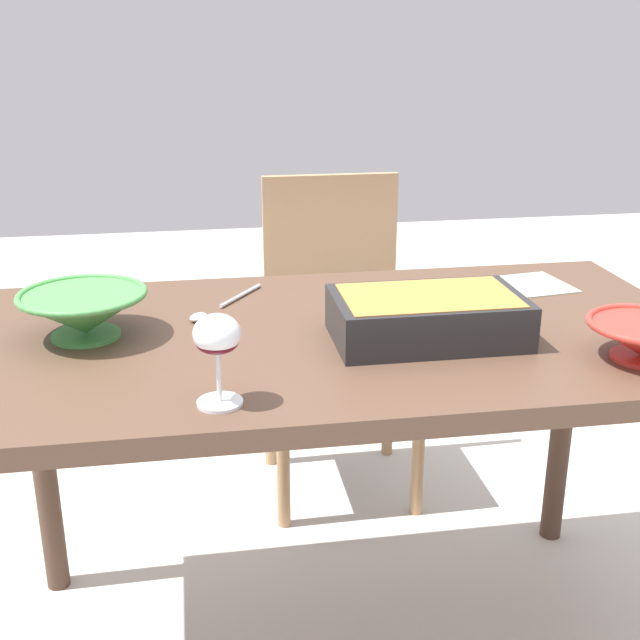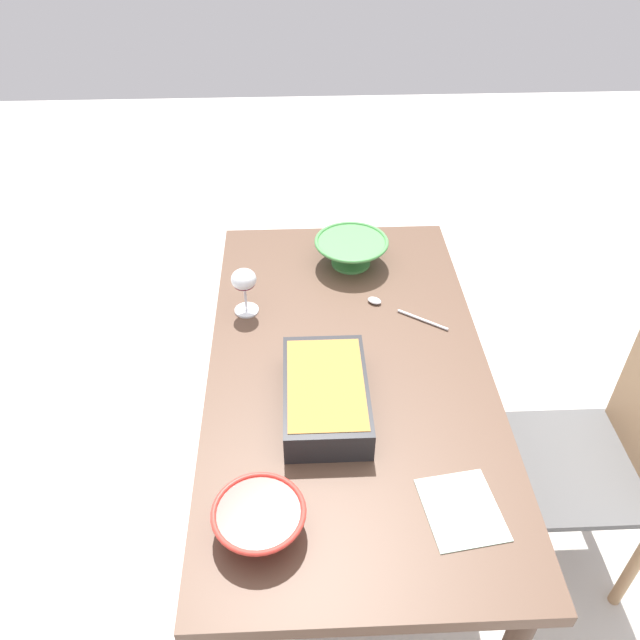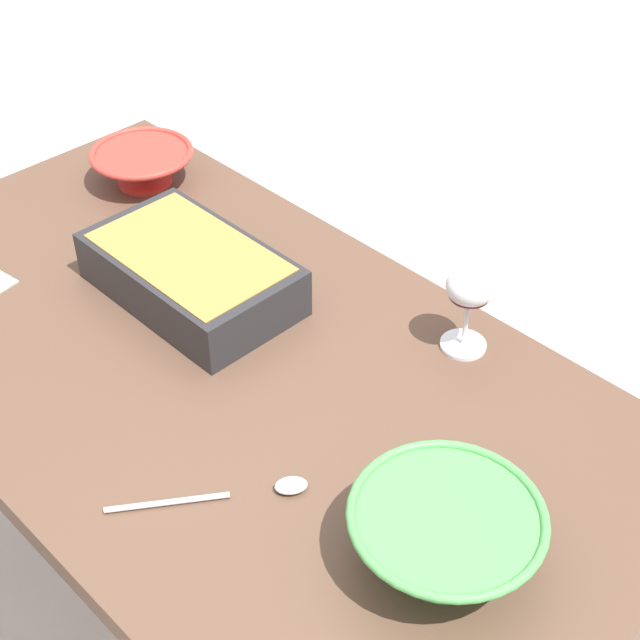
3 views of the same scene
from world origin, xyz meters
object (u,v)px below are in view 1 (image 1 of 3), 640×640
object	(u,v)px
serving_spoon	(215,309)
chair	(336,323)
dining_table	(341,371)
napkin	(526,285)
casserole_dish	(428,315)
small_bowl	(84,312)
wine_glass	(217,341)

from	to	relation	value
serving_spoon	chair	bearing A→B (deg)	-121.52
dining_table	chair	bearing A→B (deg)	-99.68
chair	napkin	world-z (taller)	chair
casserole_dish	small_bowl	bearing A→B (deg)	-10.31
chair	napkin	xyz separation A→B (m)	(-0.34, 0.53, 0.26)
wine_glass	casserole_dish	world-z (taller)	wine_glass
casserole_dish	serving_spoon	distance (m)	0.45
wine_glass	casserole_dish	bearing A→B (deg)	-151.22
casserole_dish	serving_spoon	size ratio (longest dim) A/B	1.54
small_bowl	serving_spoon	xyz separation A→B (m)	(-0.25, -0.10, -0.04)
napkin	casserole_dish	bearing A→B (deg)	41.92
casserole_dish	serving_spoon	bearing A→B (deg)	-29.45
dining_table	casserole_dish	size ratio (longest dim) A/B	4.02
dining_table	wine_glass	world-z (taller)	wine_glass
chair	napkin	size ratio (longest dim) A/B	4.89
chair	dining_table	bearing A→B (deg)	80.32
dining_table	casserole_dish	xyz separation A→B (m)	(-0.15, 0.07, 0.13)
casserole_dish	napkin	xyz separation A→B (m)	(-0.31, -0.28, -0.05)
casserole_dish	dining_table	bearing A→B (deg)	-25.52
chair	wine_glass	world-z (taller)	chair
dining_table	serving_spoon	xyz separation A→B (m)	(0.24, -0.15, 0.09)
casserole_dish	serving_spoon	xyz separation A→B (m)	(0.39, -0.22, -0.04)
casserole_dish	small_bowl	world-z (taller)	small_bowl
dining_table	casserole_dish	bearing A→B (deg)	154.48
chair	wine_glass	size ratio (longest dim) A/B	6.13
dining_table	small_bowl	xyz separation A→B (m)	(0.48, -0.04, 0.14)
chair	small_bowl	size ratio (longest dim) A/B	3.79
dining_table	chair	distance (m)	0.77
wine_glass	casserole_dish	size ratio (longest dim) A/B	0.42
casserole_dish	small_bowl	xyz separation A→B (m)	(0.63, -0.11, 0.00)
wine_glass	serving_spoon	xyz separation A→B (m)	(-0.01, -0.44, -0.10)
casserole_dish	napkin	bearing A→B (deg)	-138.08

